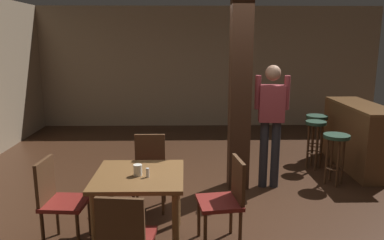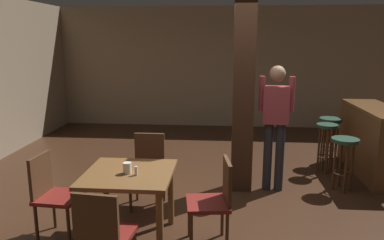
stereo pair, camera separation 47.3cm
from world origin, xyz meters
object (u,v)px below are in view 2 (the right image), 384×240
object	(u,v)px
dining_table	(129,184)
chair_south	(103,234)
chair_north	(148,166)
bar_stool_near	(344,151)
chair_east	(215,198)
standing_person	(275,119)
bar_counter	(368,140)
bar_stool_mid	(326,137)
salt_shaker	(136,171)
chair_west	(52,192)
napkin_cup	(127,168)
bar_stool_far	(330,130)

from	to	relation	value
dining_table	chair_south	distance (m)	0.81
chair_north	bar_stool_near	bearing A→B (deg)	14.52
chair_east	standing_person	size ratio (longest dim) A/B	0.52
dining_table	chair_east	xyz separation A→B (m)	(0.88, -0.03, -0.10)
standing_person	bar_counter	size ratio (longest dim) A/B	1.03
chair_south	bar_stool_mid	distance (m)	3.96
bar_counter	bar_stool_near	distance (m)	0.92
chair_south	salt_shaker	distance (m)	0.78
bar_stool_mid	dining_table	bearing A→B (deg)	-138.93
dining_table	chair_west	distance (m)	0.82
chair_south	chair_north	world-z (taller)	same
salt_shaker	bar_stool_near	world-z (taller)	salt_shaker
chair_east	chair_south	xyz separation A→B (m)	(-0.90, -0.78, 0.00)
salt_shaker	napkin_cup	bearing A→B (deg)	155.18
chair_south	bar_counter	xyz separation A→B (m)	(3.20, 3.05, 0.03)
chair_south	bar_stool_far	distance (m)	4.39
dining_table	bar_stool_mid	size ratio (longest dim) A/B	1.13
chair_east	bar_stool_far	bearing A→B (deg)	55.51
bar_counter	bar_stool_mid	world-z (taller)	bar_counter
chair_north	bar_stool_mid	xyz separation A→B (m)	(2.52, 1.35, 0.07)
chair_north	bar_stool_near	distance (m)	2.67
napkin_cup	standing_person	world-z (taller)	standing_person
chair_south	bar_stool_near	bearing A→B (deg)	41.67
chair_east	napkin_cup	bearing A→B (deg)	-179.23
chair_west	bar_stool_near	distance (m)	3.75
dining_table	chair_south	xyz separation A→B (m)	(-0.02, -0.80, -0.10)
chair_south	bar_stool_far	world-z (taller)	chair_south
chair_north	chair_south	bearing A→B (deg)	-91.46
chair_east	chair_west	distance (m)	1.69
bar_counter	salt_shaker	bearing A→B (deg)	-142.90
salt_shaker	bar_stool_near	size ratio (longest dim) A/B	0.12
chair_south	bar_counter	world-z (taller)	bar_counter
chair_west	napkin_cup	bearing A→B (deg)	-2.13
chair_south	chair_east	bearing A→B (deg)	40.84
chair_west	chair_north	size ratio (longest dim) A/B	1.00
dining_table	standing_person	distance (m)	2.24
chair_north	standing_person	xyz separation A→B (m)	(1.62, 0.60, 0.50)
standing_person	bar_stool_near	bearing A→B (deg)	3.87
chair_west	bar_stool_near	xyz separation A→B (m)	(3.42, 1.54, 0.05)
dining_table	bar_counter	distance (m)	3.89
bar_stool_far	chair_west	bearing A→B (deg)	-143.13
salt_shaker	standing_person	size ratio (longest dim) A/B	0.05
chair_south	bar_stool_mid	size ratio (longest dim) A/B	1.14
dining_table	bar_counter	world-z (taller)	bar_counter
bar_stool_mid	chair_south	bearing A→B (deg)	-130.35
chair_east	chair_north	size ratio (longest dim) A/B	1.00
chair_north	bar_stool_far	distance (m)	3.22
chair_east	chair_west	size ratio (longest dim) A/B	1.00
standing_person	bar_stool_near	size ratio (longest dim) A/B	2.32
standing_person	bar_stool_near	distance (m)	1.06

